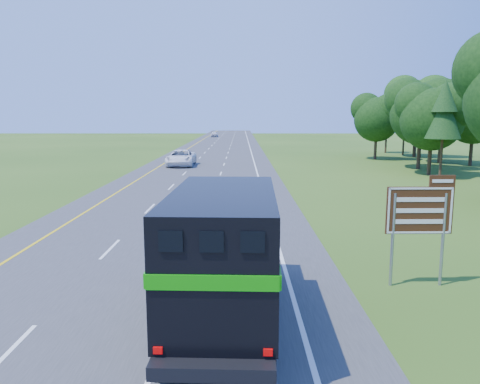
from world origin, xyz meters
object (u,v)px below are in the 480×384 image
Objects in this scene: horse_truck at (225,250)px; far_car at (214,134)px; exit_sign at (421,215)px; white_suv at (181,158)px.

horse_truck is 118.02m from far_car.
exit_sign is at bearing 25.30° from horse_truck.
horse_truck reaches higher than exit_sign.
horse_truck reaches higher than far_car.
horse_truck is 1.96× the size of far_car.
horse_truck is 1.30× the size of white_suv.
white_suv is 1.74× the size of exit_sign.
white_suv is 40.83m from exit_sign.
white_suv is 1.51× the size of far_car.
white_suv is at bearing -89.47° from far_car.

